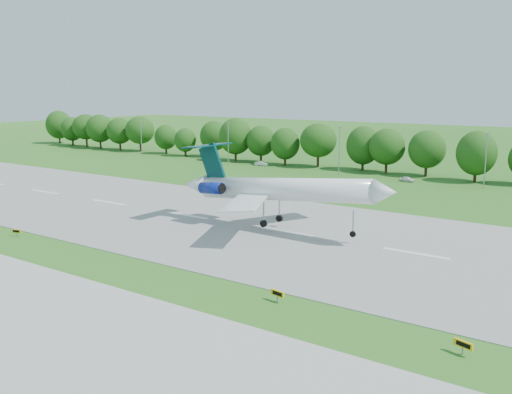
% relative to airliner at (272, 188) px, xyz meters
% --- Properties ---
extents(ground, '(600.00, 600.00, 0.00)m').
position_rel_airliner_xyz_m(ground, '(2.69, -25.03, -6.58)').
color(ground, '#215817').
rests_on(ground, ground).
extents(runway, '(400.00, 45.00, 0.08)m').
position_rel_airliner_xyz_m(runway, '(2.69, -0.03, -6.54)').
color(runway, gray).
rests_on(runway, ground).
extents(taxiway, '(400.00, 23.00, 0.08)m').
position_rel_airliner_xyz_m(taxiway, '(2.69, -43.03, -6.54)').
color(taxiway, '#ADADA8').
rests_on(taxiway, ground).
extents(tree_line, '(288.40, 8.40, 10.40)m').
position_rel_airliner_xyz_m(tree_line, '(2.69, 66.97, -0.39)').
color(tree_line, '#382314').
rests_on(tree_line, ground).
extents(light_poles, '(175.90, 0.25, 12.19)m').
position_rel_airliner_xyz_m(light_poles, '(0.19, 56.97, -0.24)').
color(light_poles, gray).
rests_on(light_poles, ground).
extents(airliner, '(37.68, 27.42, 12.04)m').
position_rel_airliner_xyz_m(airliner, '(0.00, 0.00, 0.00)').
color(airliner, white).
rests_on(airliner, ground).
extents(taxi_sign_left, '(1.47, 0.63, 1.05)m').
position_rel_airliner_xyz_m(taxi_sign_left, '(-28.85, -24.75, -5.81)').
color(taxi_sign_left, gray).
rests_on(taxi_sign_left, ground).
extents(taxi_sign_centre, '(1.73, 0.50, 1.21)m').
position_rel_airliner_xyz_m(taxi_sign_centre, '(16.94, -24.85, -5.69)').
color(taxi_sign_centre, gray).
rests_on(taxi_sign_centre, ground).
extents(taxi_sign_right, '(1.72, 0.69, 1.22)m').
position_rel_airliner_xyz_m(taxi_sign_right, '(35.80, -26.11, -5.68)').
color(taxi_sign_right, gray).
rests_on(taxi_sign_right, ground).
extents(service_vehicle_a, '(3.98, 1.91, 1.26)m').
position_rel_airliner_xyz_m(service_vehicle_a, '(-43.28, 60.51, -5.95)').
color(service_vehicle_a, silver).
rests_on(service_vehicle_a, ground).
extents(service_vehicle_b, '(3.74, 2.04, 1.21)m').
position_rel_airliner_xyz_m(service_vehicle_b, '(0.58, 56.78, -5.98)').
color(service_vehicle_b, silver).
rests_on(service_vehicle_b, ground).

